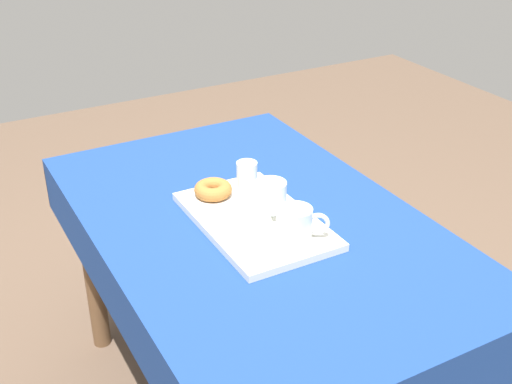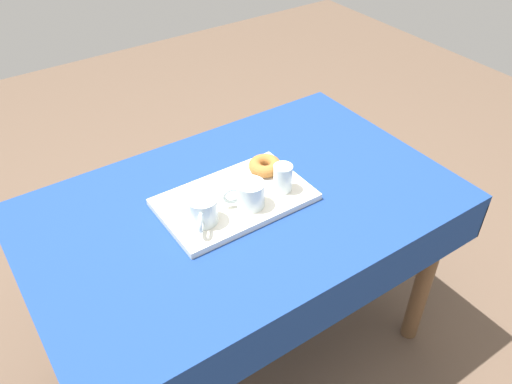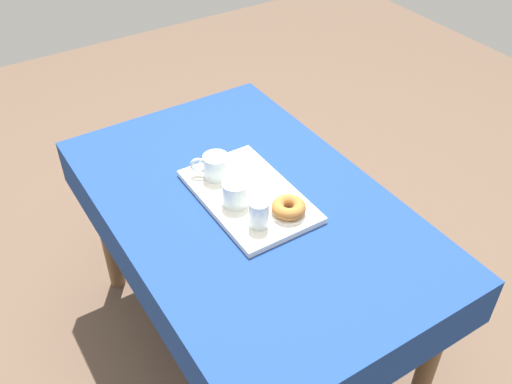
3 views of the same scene
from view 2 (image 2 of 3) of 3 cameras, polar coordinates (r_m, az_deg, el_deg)
ground_plane at (r=2.18m, az=-1.20°, el=-16.25°), size 6.00×6.00×0.00m
dining_table at (r=1.70m, az=-1.48°, el=-3.65°), size 1.35×0.85×0.74m
serving_tray at (r=1.63m, az=-2.34°, el=-0.81°), size 0.47×0.29×0.02m
tea_mug_left at (r=1.56m, az=-0.64°, el=-0.29°), size 0.13×0.09×0.08m
tea_mug_right at (r=1.51m, az=-5.86°, el=-2.12°), size 0.10×0.12×0.08m
water_glass_near at (r=1.63m, az=2.95°, el=1.42°), size 0.06×0.06×0.09m
donut_plate_left at (r=1.72m, az=1.00°, el=2.28°), size 0.11×0.11×0.01m
sugar_donut_left at (r=1.70m, az=1.01°, el=2.91°), size 0.11×0.11×0.04m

